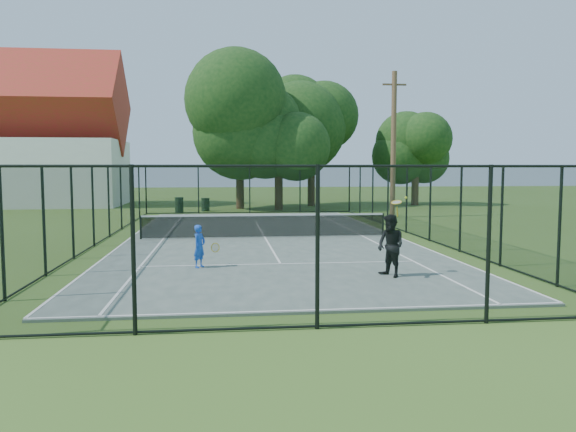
{
  "coord_description": "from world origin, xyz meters",
  "views": [
    {
      "loc": [
        -1.68,
        -22.91,
        2.95
      ],
      "look_at": [
        0.62,
        -3.0,
        1.2
      ],
      "focal_mm": 35.0,
      "sensor_mm": 36.0,
      "label": 1
    }
  ],
  "objects": [
    {
      "name": "tennis_net",
      "position": [
        0.0,
        0.0,
        0.58
      ],
      "size": [
        10.08,
        0.08,
        0.95
      ],
      "color": "black",
      "rests_on": "tennis_court"
    },
    {
      "name": "trash_bin_left",
      "position": [
        -4.53,
        13.89,
        0.51
      ],
      "size": [
        0.58,
        0.58,
        1.0
      ],
      "color": "black",
      "rests_on": "ground"
    },
    {
      "name": "tree_near_right",
      "position": [
        5.0,
        19.47,
        6.04
      ],
      "size": [
        6.88,
        6.88,
        9.49
      ],
      "color": "#332114",
      "rests_on": "ground"
    },
    {
      "name": "utility_pole",
      "position": [
        8.18,
        9.0,
        4.29
      ],
      "size": [
        1.4,
        0.3,
        8.45
      ],
      "color": "#4C3823",
      "rests_on": "ground"
    },
    {
      "name": "tennis_court",
      "position": [
        0.0,
        0.0,
        0.03
      ],
      "size": [
        11.0,
        24.0,
        0.06
      ],
      "primitive_type": "cube",
      "color": "#4E5C55",
      "rests_on": "ground"
    },
    {
      "name": "ground",
      "position": [
        0.0,
        0.0,
        0.0
      ],
      "size": [
        120.0,
        120.0,
        0.0
      ],
      "primitive_type": "plane",
      "color": "#3B591E"
    },
    {
      "name": "player_blue",
      "position": [
        -2.38,
        -6.71,
        0.68
      ],
      "size": [
        0.83,
        0.54,
        1.23
      ],
      "color": "blue",
      "rests_on": "tennis_court"
    },
    {
      "name": "tree_near_left",
      "position": [
        -0.5,
        17.02,
        6.25
      ],
      "size": [
        7.79,
        7.79,
        10.16
      ],
      "color": "#332114",
      "rests_on": "ground"
    },
    {
      "name": "fence",
      "position": [
        0.0,
        0.0,
        1.5
      ],
      "size": [
        13.1,
        26.1,
        3.0
      ],
      "color": "black",
      "rests_on": "ground"
    },
    {
      "name": "player_black",
      "position": [
        2.69,
        -8.69,
        0.89
      ],
      "size": [
        1.06,
        1.05,
        2.1
      ],
      "color": "black",
      "rests_on": "tennis_court"
    },
    {
      "name": "building",
      "position": [
        -17.0,
        22.0,
        4.93
      ],
      "size": [
        15.3,
        8.15,
        11.87
      ],
      "color": "silver",
      "rests_on": "ground"
    },
    {
      "name": "trash_bin_right",
      "position": [
        -2.88,
        14.99,
        0.45
      ],
      "size": [
        0.58,
        0.58,
        0.88
      ],
      "color": "black",
      "rests_on": "ground"
    },
    {
      "name": "tree_near_mid",
      "position": [
        2.11,
        15.51,
        4.68
      ],
      "size": [
        5.82,
        5.82,
        7.61
      ],
      "color": "#332114",
      "rests_on": "ground"
    },
    {
      "name": "tree_far_right",
      "position": [
        13.11,
        19.17,
        3.95
      ],
      "size": [
        4.82,
        4.82,
        6.38
      ],
      "color": "#332114",
      "rests_on": "ground"
    }
  ]
}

